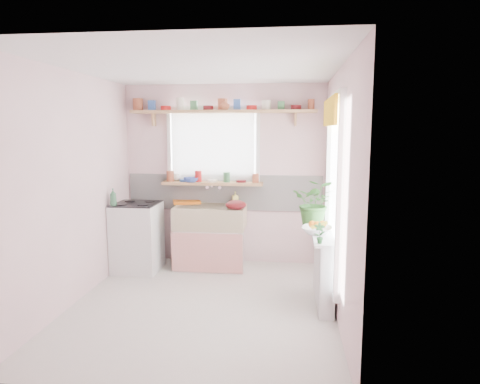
# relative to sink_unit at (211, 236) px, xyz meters

# --- Properties ---
(room) EXTENTS (3.20, 3.20, 3.20)m
(room) POSITION_rel_sink_unit_xyz_m (0.81, -0.43, 0.94)
(room) COLOR beige
(room) RESTS_ON ground
(sink_unit) EXTENTS (0.95, 0.65, 1.11)m
(sink_unit) POSITION_rel_sink_unit_xyz_m (0.00, 0.00, 0.00)
(sink_unit) COLOR white
(sink_unit) RESTS_ON ground
(cooker) EXTENTS (0.58, 0.58, 0.93)m
(cooker) POSITION_rel_sink_unit_xyz_m (-0.95, -0.24, 0.03)
(cooker) COLOR white
(cooker) RESTS_ON ground
(radiator_ledge) EXTENTS (0.22, 0.95, 0.78)m
(radiator_ledge) POSITION_rel_sink_unit_xyz_m (1.45, -1.09, -0.03)
(radiator_ledge) COLOR white
(radiator_ledge) RESTS_ON ground
(windowsill) EXTENTS (1.40, 0.22, 0.04)m
(windowsill) POSITION_rel_sink_unit_xyz_m (-0.00, 0.19, 0.71)
(windowsill) COLOR tan
(windowsill) RESTS_ON room
(pine_shelf) EXTENTS (2.52, 0.24, 0.04)m
(pine_shelf) POSITION_rel_sink_unit_xyz_m (0.15, 0.18, 1.69)
(pine_shelf) COLOR tan
(pine_shelf) RESTS_ON room
(shelf_crockery) EXTENTS (2.47, 0.11, 0.12)m
(shelf_crockery) POSITION_rel_sink_unit_xyz_m (0.13, 0.18, 1.76)
(shelf_crockery) COLOR #A55133
(shelf_crockery) RESTS_ON pine_shelf
(sill_crockery) EXTENTS (1.35, 0.11, 0.12)m
(sill_crockery) POSITION_rel_sink_unit_xyz_m (-0.02, 0.19, 0.78)
(sill_crockery) COLOR #A55133
(sill_crockery) RESTS_ON windowsill
(dish_tray) EXTENTS (0.44, 0.38, 0.04)m
(dish_tray) POSITION_rel_sink_unit_xyz_m (-0.38, 0.21, 0.44)
(dish_tray) COLOR orange
(dish_tray) RESTS_ON sink_unit
(colander) EXTENTS (0.27, 0.27, 0.12)m
(colander) POSITION_rel_sink_unit_xyz_m (0.37, -0.19, 0.48)
(colander) COLOR #580F13
(colander) RESTS_ON sink_unit
(jade_plant) EXTENTS (0.56, 0.51, 0.54)m
(jade_plant) POSITION_rel_sink_unit_xyz_m (1.36, -0.69, 0.61)
(jade_plant) COLOR #346E2C
(jade_plant) RESTS_ON radiator_ledge
(fruit_bowl) EXTENTS (0.37, 0.37, 0.08)m
(fruit_bowl) POSITION_rel_sink_unit_xyz_m (1.36, -1.11, 0.38)
(fruit_bowl) COLOR white
(fruit_bowl) RESTS_ON radiator_ledge
(herb_pot) EXTENTS (0.12, 0.09, 0.21)m
(herb_pot) POSITION_rel_sink_unit_xyz_m (1.36, -1.49, 0.45)
(herb_pot) COLOR #255D29
(herb_pot) RESTS_ON radiator_ledge
(soap_bottle_sink) EXTENTS (0.10, 0.10, 0.18)m
(soap_bottle_sink) POSITION_rel_sink_unit_xyz_m (0.32, 0.21, 0.51)
(soap_bottle_sink) COLOR #F5E76D
(soap_bottle_sink) RESTS_ON sink_unit
(sill_cup) EXTENTS (0.14, 0.14, 0.10)m
(sill_cup) POSITION_rel_sink_unit_xyz_m (-0.53, 0.25, 0.78)
(sill_cup) COLOR white
(sill_cup) RESTS_ON windowsill
(sill_bowl) EXTENTS (0.26, 0.26, 0.06)m
(sill_bowl) POSITION_rel_sink_unit_xyz_m (-0.29, 0.13, 0.76)
(sill_bowl) COLOR #344EAA
(sill_bowl) RESTS_ON windowsill
(shelf_vase) EXTENTS (0.15, 0.15, 0.14)m
(shelf_vase) POSITION_rel_sink_unit_xyz_m (0.19, 0.12, 1.78)
(shelf_vase) COLOR #A55532
(shelf_vase) RESTS_ON pine_shelf
(cooker_bottle) EXTENTS (0.11, 0.11, 0.22)m
(cooker_bottle) POSITION_rel_sink_unit_xyz_m (-1.17, -0.46, 0.59)
(cooker_bottle) COLOR #39724C
(cooker_bottle) RESTS_ON cooker
(fruit) EXTENTS (0.20, 0.14, 0.10)m
(fruit) POSITION_rel_sink_unit_xyz_m (1.37, -1.10, 0.44)
(fruit) COLOR orange
(fruit) RESTS_ON fruit_bowl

